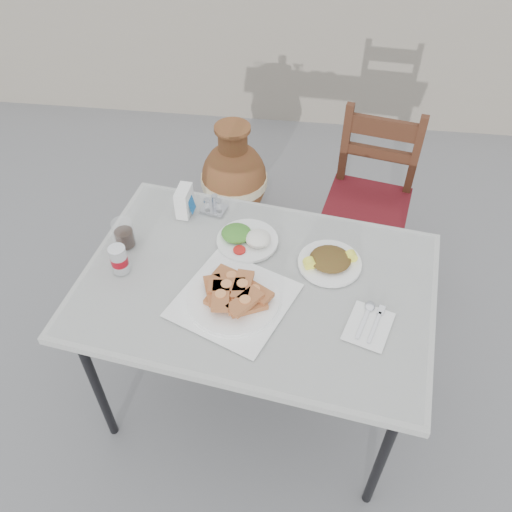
# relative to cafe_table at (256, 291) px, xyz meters

# --- Properties ---
(ground) EXTENTS (80.00, 80.00, 0.00)m
(ground) POSITION_rel_cafe_table_xyz_m (0.15, -0.05, -0.72)
(ground) COLOR slate
(ground) RESTS_ON ground
(cafe_table) EXTENTS (1.38, 1.03, 0.77)m
(cafe_table) POSITION_rel_cafe_table_xyz_m (0.00, 0.00, 0.00)
(cafe_table) COLOR black
(cafe_table) RESTS_ON ground
(pide_plate) EXTENTS (0.48, 0.48, 0.08)m
(pide_plate) POSITION_rel_cafe_table_xyz_m (-0.07, -0.10, 0.09)
(pide_plate) COLOR white
(pide_plate) RESTS_ON cafe_table
(salad_rice_plate) EXTENTS (0.24, 0.24, 0.06)m
(salad_rice_plate) POSITION_rel_cafe_table_xyz_m (-0.06, 0.20, 0.08)
(salad_rice_plate) COLOR white
(salad_rice_plate) RESTS_ON cafe_table
(salad_chopped_plate) EXTENTS (0.24, 0.24, 0.05)m
(salad_chopped_plate) POSITION_rel_cafe_table_xyz_m (0.26, 0.12, 0.07)
(salad_chopped_plate) COLOR white
(salad_chopped_plate) RESTS_ON cafe_table
(soda_can) EXTENTS (0.06, 0.06, 0.11)m
(soda_can) POSITION_rel_cafe_table_xyz_m (-0.50, -0.01, 0.11)
(soda_can) COLOR white
(soda_can) RESTS_ON cafe_table
(cola_glass) EXTENTS (0.08, 0.08, 0.11)m
(cola_glass) POSITION_rel_cafe_table_xyz_m (-0.52, 0.13, 0.10)
(cola_glass) COLOR white
(cola_glass) RESTS_ON cafe_table
(napkin_holder) EXTENTS (0.07, 0.10, 0.12)m
(napkin_holder) POSITION_rel_cafe_table_xyz_m (-0.33, 0.34, 0.11)
(napkin_holder) COLOR white
(napkin_holder) RESTS_ON cafe_table
(condiment_caddy) EXTENTS (0.11, 0.10, 0.07)m
(condiment_caddy) POSITION_rel_cafe_table_xyz_m (-0.22, 0.37, 0.08)
(condiment_caddy) COLOR silver
(condiment_caddy) RESTS_ON cafe_table
(cutlery_napkin) EXTENTS (0.19, 0.21, 0.01)m
(cutlery_napkin) POSITION_rel_cafe_table_xyz_m (0.40, -0.14, 0.06)
(cutlery_napkin) COLOR white
(cutlery_napkin) RESTS_ON cafe_table
(chair) EXTENTS (0.48, 0.48, 0.91)m
(chair) POSITION_rel_cafe_table_xyz_m (0.46, 0.87, -0.25)
(chair) COLOR #391C0F
(chair) RESTS_ON ground
(terracotta_urn) EXTENTS (0.38, 0.38, 0.67)m
(terracotta_urn) POSITION_rel_cafe_table_xyz_m (-0.27, 1.16, -0.41)
(terracotta_urn) COLOR brown
(terracotta_urn) RESTS_ON ground
(back_wall) EXTENTS (6.00, 0.25, 1.20)m
(back_wall) POSITION_rel_cafe_table_xyz_m (0.15, 2.45, -0.12)
(back_wall) COLOR gray
(back_wall) RESTS_ON ground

